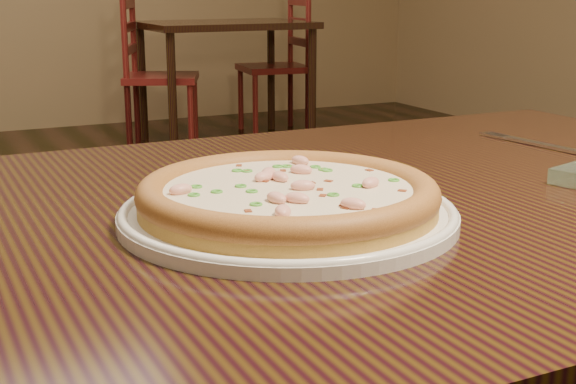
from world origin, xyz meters
name	(u,v)px	position (x,y,z in m)	size (l,w,h in m)	color
hero_table	(364,281)	(0.14, -0.46, 0.65)	(1.20, 0.80, 0.75)	black
plate	(288,213)	(0.02, -0.51, 0.76)	(0.33, 0.33, 0.02)	white
pizza	(288,195)	(0.02, -0.51, 0.78)	(0.29, 0.29, 0.03)	gold
fork	(532,143)	(0.51, -0.32, 0.75)	(0.04, 0.18, 0.00)	silver
bg_table_right	(225,37)	(1.55, 3.48, 0.65)	(1.00, 0.70, 0.75)	black
chair_c	(152,77)	(1.07, 3.47, 0.44)	(0.55, 0.55, 0.95)	maroon
chair_d	(281,67)	(2.02, 3.66, 0.44)	(0.47, 0.47, 0.95)	maroon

